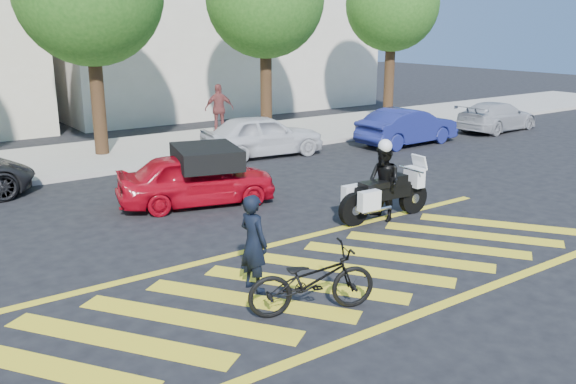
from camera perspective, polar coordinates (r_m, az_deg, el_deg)
ground at (r=10.87m, az=4.14°, el=-7.85°), size 90.00×90.00×0.00m
sidewalk at (r=21.11m, az=-16.96°, el=3.28°), size 60.00×5.00×0.15m
crosswalk at (r=10.84m, az=3.98°, el=-7.88°), size 12.33×4.00×0.01m
tree_right at (r=23.65m, az=-1.96°, el=17.30°), size 4.40×4.40×7.41m
tree_far_right at (r=27.76m, az=9.82°, el=16.61°), size 4.00×4.00×7.10m
officer_bike at (r=10.04m, az=-3.24°, el=-4.78°), size 0.46×0.64×1.65m
bicycle at (r=9.37m, az=2.25°, el=-8.24°), size 2.13×1.31×1.06m
police_motorcycle at (r=13.86m, az=8.93°, el=-0.19°), size 2.49×0.81×1.10m
officer_moto at (r=13.78m, az=8.93°, el=0.83°), size 0.69×0.86×1.71m
red_convertible at (r=14.99m, az=-8.55°, el=1.24°), size 4.08×2.45×1.30m
parked_mid_right at (r=20.40m, az=-2.42°, el=5.33°), size 4.30×2.19×1.40m
parked_right at (r=22.75m, az=11.12°, el=6.03°), size 4.10×1.53×1.34m
parked_far_right at (r=26.75m, az=18.96°, el=6.71°), size 4.23×2.01×1.19m
pedestrian_right at (r=23.98m, az=-6.45°, el=7.75°), size 1.21×0.81×1.91m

